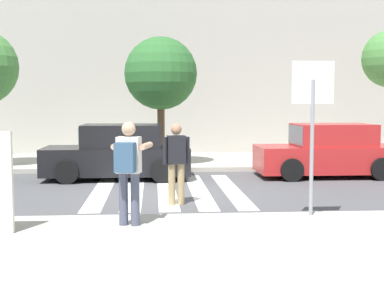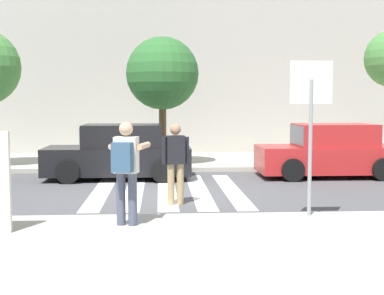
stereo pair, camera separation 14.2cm
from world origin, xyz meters
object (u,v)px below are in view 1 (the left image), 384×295
object	(u,v)px
parked_car_black	(118,153)
street_tree_center	(161,74)
pedestrian_crossing	(176,159)
photographer_with_backpack	(129,164)
stop_sign	(312,103)
parked_car_red	(329,152)

from	to	relation	value
parked_car_black	street_tree_center	xyz separation A→B (m)	(1.24, 2.13, 2.35)
pedestrian_crossing	parked_car_black	bearing A→B (deg)	110.63
photographer_with_backpack	street_tree_center	bearing A→B (deg)	85.54
stop_sign	pedestrian_crossing	world-z (taller)	stop_sign
stop_sign	street_tree_center	world-z (taller)	street_tree_center
parked_car_black	street_tree_center	world-z (taller)	street_tree_center
stop_sign	parked_car_black	distance (m)	7.10
stop_sign	parked_car_red	xyz separation A→B (m)	(2.27, 5.79, -1.44)
street_tree_center	parked_car_black	bearing A→B (deg)	-120.34
photographer_with_backpack	pedestrian_crossing	xyz separation A→B (m)	(0.89, 2.46, -0.19)
photographer_with_backpack	parked_car_red	size ratio (longest dim) A/B	0.42
parked_car_red	street_tree_center	world-z (taller)	street_tree_center
pedestrian_crossing	parked_car_red	xyz separation A→B (m)	(4.62, 3.92, -0.25)
pedestrian_crossing	parked_car_red	bearing A→B (deg)	40.31
stop_sign	street_tree_center	bearing A→B (deg)	108.10
photographer_with_backpack	stop_sign	bearing A→B (deg)	10.22
parked_car_black	parked_car_red	world-z (taller)	same
photographer_with_backpack	pedestrian_crossing	bearing A→B (deg)	70.00
parked_car_black	street_tree_center	bearing A→B (deg)	59.66
stop_sign	photographer_with_backpack	size ratio (longest dim) A/B	1.61
street_tree_center	photographer_with_backpack	bearing A→B (deg)	-94.46
stop_sign	parked_car_red	bearing A→B (deg)	68.64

